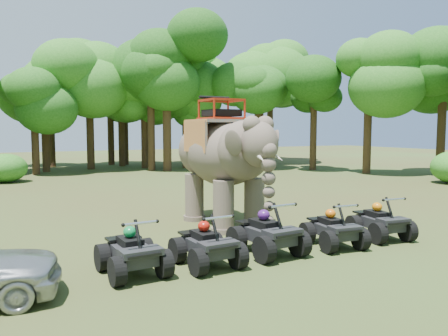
{
  "coord_description": "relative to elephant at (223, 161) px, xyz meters",
  "views": [
    {
      "loc": [
        -6.36,
        -11.16,
        3.13
      ],
      "look_at": [
        0.0,
        1.2,
        1.9
      ],
      "focal_mm": 35.0,
      "sensor_mm": 36.0,
      "label": 1
    }
  ],
  "objects": [
    {
      "name": "tree_43",
      "position": [
        3.77,
        19.29,
        1.99
      ],
      "size": [
        5.74,
        5.74,
        8.2
      ],
      "primitive_type": null,
      "color": "#195114",
      "rests_on": "ground"
    },
    {
      "name": "tree_36",
      "position": [
        2.78,
        24.38,
        2.01
      ],
      "size": [
        5.76,
        5.76,
        8.23
      ],
      "primitive_type": null,
      "color": "#195114",
      "rests_on": "ground"
    },
    {
      "name": "tree_1",
      "position": [
        4.61,
        22.78,
        1.74
      ],
      "size": [
        5.39,
        5.39,
        7.69
      ],
      "primitive_type": null,
      "color": "#195114",
      "rests_on": "ground"
    },
    {
      "name": "tree_35",
      "position": [
        15.15,
        21.99,
        3.15
      ],
      "size": [
        7.36,
        7.36,
        10.51
      ],
      "primitive_type": null,
      "color": "#195114",
      "rests_on": "ground"
    },
    {
      "name": "tree_34",
      "position": [
        4.74,
        18.49,
        3.37
      ],
      "size": [
        7.67,
        7.67,
        10.96
      ],
      "primitive_type": null,
      "color": "#195114",
      "rests_on": "ground"
    },
    {
      "name": "elephant",
      "position": [
        0.0,
        0.0,
        0.0
      ],
      "size": [
        2.33,
        5.07,
        4.22
      ],
      "primitive_type": null,
      "rotation": [
        0.0,
        0.0,
        0.02
      ],
      "color": "brown",
      "rests_on": "ground"
    },
    {
      "name": "tree_37",
      "position": [
        3.93,
        21.64,
        1.45
      ],
      "size": [
        4.99,
        4.99,
        7.12
      ],
      "primitive_type": null,
      "color": "#195114",
      "rests_on": "ground"
    },
    {
      "name": "tree_31",
      "position": [
        9.02,
        24.43,
        2.71
      ],
      "size": [
        6.74,
        6.74,
        9.63
      ],
      "primitive_type": null,
      "color": "#195114",
      "rests_on": "ground"
    },
    {
      "name": "tree_40",
      "position": [
        3.5,
        25.97,
        1.93
      ],
      "size": [
        5.65,
        5.65,
        8.07
      ],
      "primitive_type": null,
      "color": "#195114",
      "rests_on": "ground"
    },
    {
      "name": "tree_39",
      "position": [
        2.31,
        26.32,
        2.17
      ],
      "size": [
        5.99,
        5.99,
        8.56
      ],
      "primitive_type": null,
      "color": "#195114",
      "rests_on": "ground"
    },
    {
      "name": "tree_2",
      "position": [
        8.36,
        19.55,
        1.33
      ],
      "size": [
        4.81,
        4.81,
        6.87
      ],
      "primitive_type": null,
      "color": "#195114",
      "rests_on": "ground"
    },
    {
      "name": "atv_1",
      "position": [
        -2.34,
        -3.77,
        -1.48
      ],
      "size": [
        1.32,
        1.75,
        1.26
      ],
      "primitive_type": null,
      "rotation": [
        0.0,
        0.0,
        0.05
      ],
      "color": "black",
      "rests_on": "ground"
    },
    {
      "name": "atv_4",
      "position": [
        3.17,
        -3.75,
        -1.48
      ],
      "size": [
        1.47,
        1.85,
        1.25
      ],
      "primitive_type": null,
      "rotation": [
        0.0,
        0.0,
        -0.14
      ],
      "color": "black",
      "rests_on": "ground"
    },
    {
      "name": "ground",
      "position": [
        -0.13,
        -1.52,
        -2.11
      ],
      "size": [
        110.0,
        110.0,
        0.0
      ],
      "primitive_type": "plane",
      "color": "#47381E",
      "rests_on": "ground"
    },
    {
      "name": "tree_29",
      "position": [
        -4.3,
        20.11,
        1.33
      ],
      "size": [
        4.81,
        4.81,
        6.87
      ],
      "primitive_type": null,
      "color": "#195114",
      "rests_on": "ground"
    },
    {
      "name": "tree_6",
      "position": [
        20.53,
        7.19,
        2.4
      ],
      "size": [
        6.31,
        6.31,
        9.01
      ],
      "primitive_type": null,
      "color": "#195114",
      "rests_on": "ground"
    },
    {
      "name": "tree_41",
      "position": [
        -3.48,
        21.9,
        1.96
      ],
      "size": [
        5.69,
        5.69,
        8.13
      ],
      "primitive_type": null,
      "color": "#195114",
      "rests_on": "ground"
    },
    {
      "name": "tree_4",
      "position": [
        15.13,
        14.22,
        1.53
      ],
      "size": [
        5.09,
        5.09,
        7.28
      ],
      "primitive_type": null,
      "color": "#195114",
      "rests_on": "ground"
    },
    {
      "name": "tree_38",
      "position": [
        -2.61,
        26.36,
        2.06
      ],
      "size": [
        5.83,
        5.83,
        8.33
      ],
      "primitive_type": null,
      "color": "#195114",
      "rests_on": "ground"
    },
    {
      "name": "tree_32",
      "position": [
        18.17,
        24.97,
        3.02
      ],
      "size": [
        7.18,
        7.18,
        10.26
      ],
      "primitive_type": null,
      "color": "#195114",
      "rests_on": "ground"
    },
    {
      "name": "atv_3",
      "position": [
        1.37,
        -3.82,
        -1.5
      ],
      "size": [
        1.41,
        1.79,
        1.22
      ],
      "primitive_type": null,
      "rotation": [
        0.0,
        0.0,
        -0.13
      ],
      "color": "black",
      "rests_on": "ground"
    },
    {
      "name": "atv_0",
      "position": [
        -4.03,
        -3.57,
        -1.47
      ],
      "size": [
        1.34,
        1.78,
        1.27
      ],
      "primitive_type": null,
      "rotation": [
        0.0,
        0.0,
        0.06
      ],
      "color": "black",
      "rests_on": "ground"
    },
    {
      "name": "tree_5",
      "position": [
        16.74,
        10.22,
        2.15
      ],
      "size": [
        5.96,
        5.96,
        8.51
      ],
      "primitive_type": null,
      "color": "#195114",
      "rests_on": "ground"
    },
    {
      "name": "tree_3",
      "position": [
        11.39,
        16.33,
        1.49
      ],
      "size": [
        5.04,
        5.04,
        7.2
      ],
      "primitive_type": null,
      "color": "#195114",
      "rests_on": "ground"
    },
    {
      "name": "tree_44",
      "position": [
        7.0,
        20.38,
        1.84
      ],
      "size": [
        5.53,
        5.53,
        7.89
      ],
      "primitive_type": null,
      "color": "#195114",
      "rests_on": "ground"
    },
    {
      "name": "tree_0",
      "position": [
        -0.13,
        22.65,
        2.6
      ],
      "size": [
        6.6,
        6.6,
        9.42
      ],
      "primitive_type": null,
      "color": "#195114",
      "rests_on": "ground"
    },
    {
      "name": "atv_2",
      "position": [
        -0.59,
        -3.6,
        -1.43
      ],
      "size": [
        1.47,
        1.93,
        1.36
      ],
      "primitive_type": null,
      "rotation": [
        0.0,
        0.0,
        0.07
      ],
      "color": "black",
      "rests_on": "ground"
    }
  ]
}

